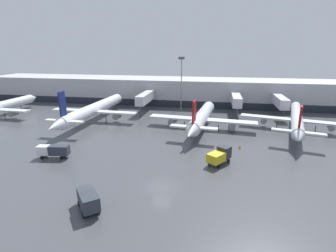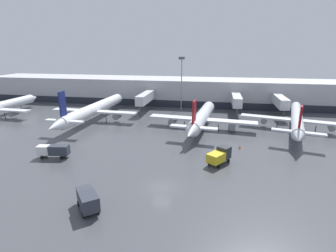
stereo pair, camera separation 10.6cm
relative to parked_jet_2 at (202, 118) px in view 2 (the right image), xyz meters
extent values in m
plane|color=#424449|center=(-3.91, -30.65, -2.85)|extent=(320.00, 320.00, 0.00)
cube|color=#B2B2B7|center=(-3.91, 31.35, 1.65)|extent=(160.00, 16.00, 9.00)
cube|color=#1E232D|center=(-3.91, 23.30, -1.65)|extent=(156.80, 0.10, 2.40)
cube|color=#BCBCC1|center=(9.41, 16.77, 1.75)|extent=(2.60, 13.16, 2.80)
cylinder|color=#3F4247|center=(9.41, 10.79, -1.25)|extent=(0.44, 0.44, 3.20)
cube|color=#BCBCC1|center=(22.00, 16.77, 1.75)|extent=(2.60, 13.17, 2.80)
cylinder|color=#3F4247|center=(22.00, 10.79, -1.25)|extent=(0.44, 0.44, 3.20)
cube|color=#BCBCC1|center=(-18.72, 15.73, 1.75)|extent=(2.60, 15.26, 2.80)
cylinder|color=#3F4247|center=(-18.72, 8.70, -1.25)|extent=(0.44, 0.44, 3.20)
cone|color=silver|center=(-59.31, 16.05, 0.18)|extent=(2.67, 3.08, 2.60)
cylinder|color=slate|center=(-53.66, -0.30, -1.20)|extent=(1.57, 2.88, 1.51)
cylinder|color=#2D2D33|center=(-59.46, 9.64, -1.95)|extent=(0.20, 0.20, 1.79)
cylinder|color=#2D2D33|center=(-56.26, -0.94, -1.95)|extent=(0.20, 0.20, 1.79)
cylinder|color=silver|center=(0.08, 0.73, 0.09)|extent=(5.71, 24.21, 3.18)
cone|color=silver|center=(1.54, 14.41, 0.09)|extent=(3.38, 3.80, 3.02)
cone|color=silver|center=(-1.45, -13.58, 0.09)|extent=(3.36, 5.05, 2.87)
cube|color=silver|center=(0.01, 0.14, -0.54)|extent=(27.20, 5.90, 0.44)
cube|color=silver|center=(-1.09, -10.25, 0.41)|extent=(10.39, 2.79, 0.35)
cube|color=maroon|center=(-1.09, -10.25, 3.64)|extent=(0.65, 2.77, 5.19)
cylinder|color=slate|center=(-7.51, 0.94, -1.51)|extent=(2.10, 3.52, 1.75)
cylinder|color=slate|center=(7.54, -0.67, -1.51)|extent=(2.10, 3.52, 1.75)
cylinder|color=#2D2D33|center=(0.90, 8.49, -2.09)|extent=(0.20, 0.20, 1.51)
cylinder|color=#2D2D33|center=(-4.35, 0.00, -2.09)|extent=(0.20, 0.20, 1.51)
cylinder|color=#2D2D33|center=(4.25, -0.92, -2.09)|extent=(0.20, 0.20, 1.51)
cylinder|color=silver|center=(-29.89, 2.52, 0.53)|extent=(4.15, 31.76, 3.08)
cone|color=silver|center=(-29.29, 20.04, 0.53)|extent=(3.04, 3.49, 2.93)
cone|color=silver|center=(-30.50, -15.62, 0.53)|extent=(2.93, 4.71, 2.77)
cube|color=silver|center=(-29.91, 1.73, -0.09)|extent=(24.64, 3.23, 0.44)
cube|color=silver|center=(-30.38, -12.04, 0.84)|extent=(9.38, 1.66, 0.35)
cube|color=navy|center=(-30.38, -12.04, 4.53)|extent=(0.43, 2.17, 6.15)
cylinder|color=slate|center=(-36.79, 1.96, -1.02)|extent=(1.78, 2.70, 1.69)
cylinder|color=slate|center=(-23.04, 1.50, -1.02)|extent=(1.78, 2.70, 1.69)
cylinder|color=#2D2D33|center=(-29.54, 12.81, -1.85)|extent=(0.20, 0.20, 1.99)
cylinder|color=#2D2D33|center=(-33.87, 1.07, -1.85)|extent=(0.20, 0.20, 1.99)
cylinder|color=#2D2D33|center=(-26.01, 0.81, -1.85)|extent=(0.20, 0.20, 1.99)
cylinder|color=silver|center=(23.20, 3.19, 0.26)|extent=(9.64, 29.55, 2.62)
cone|color=silver|center=(27.10, 19.05, 0.26)|extent=(3.10, 3.39, 2.49)
cone|color=silver|center=(19.19, -13.18, 0.26)|extent=(3.22, 4.37, 2.36)
cube|color=silver|center=(23.03, 2.46, -0.26)|extent=(26.48, 8.82, 0.44)
cube|color=silver|center=(19.94, -10.12, 0.52)|extent=(10.17, 3.80, 0.35)
cube|color=maroon|center=(19.94, -10.12, 3.48)|extent=(0.90, 2.31, 4.87)
cylinder|color=slate|center=(15.78, 4.24, -1.06)|extent=(2.07, 3.07, 1.44)
cylinder|color=slate|center=(30.27, 0.69, -1.06)|extent=(2.07, 3.07, 1.44)
cylinder|color=#2D2D33|center=(25.51, 12.59, -1.88)|extent=(0.20, 0.20, 1.93)
cylinder|color=#2D2D33|center=(18.71, 2.76, -1.88)|extent=(0.20, 0.20, 1.93)
cylinder|color=#2D2D33|center=(26.99, 0.73, -1.88)|extent=(0.20, 0.20, 1.93)
cube|color=gold|center=(3.83, -21.66, -1.37)|extent=(3.45, 3.68, 1.56)
cube|color=#26282D|center=(5.20, -19.66, -1.07)|extent=(2.71, 2.66, 2.16)
cylinder|color=black|center=(4.45, -19.06, -2.50)|extent=(0.60, 0.72, 0.70)
cylinder|color=black|center=(6.03, -20.15, -2.50)|extent=(0.60, 0.72, 0.70)
cylinder|color=black|center=(2.74, -21.55, -2.50)|extent=(0.60, 0.72, 0.70)
cylinder|color=black|center=(4.32, -22.64, -2.50)|extent=(0.60, 0.72, 0.70)
cube|color=#2D333D|center=(-24.67, -23.63, -1.28)|extent=(3.77, 2.16, 1.73)
cube|color=silver|center=(-27.50, -24.07, -1.31)|extent=(2.39, 1.87, 1.67)
cylinder|color=black|center=(-27.48, -24.81, -2.50)|extent=(0.73, 0.35, 0.70)
cylinder|color=black|center=(-27.70, -23.36, -2.50)|extent=(0.73, 0.35, 0.70)
cylinder|color=black|center=(-23.93, -24.26, -2.50)|extent=(0.73, 0.35, 0.70)
cylinder|color=black|center=(-24.16, -22.81, -2.50)|extent=(0.73, 0.35, 0.70)
cube|color=#2D333D|center=(-11.25, -38.49, -1.23)|extent=(3.36, 3.48, 1.84)
cube|color=#333842|center=(-12.70, -36.72, -1.34)|extent=(2.59, 2.56, 1.61)
cylinder|color=black|center=(-13.44, -37.25, -2.50)|extent=(0.64, 0.70, 0.70)
cylinder|color=black|center=(-12.04, -36.09, -2.50)|extent=(0.64, 0.70, 0.70)
cylinder|color=black|center=(-11.63, -39.46, -2.50)|extent=(0.64, 0.70, 0.70)
cylinder|color=black|center=(-10.22, -38.30, -2.50)|extent=(0.64, 0.70, 0.70)
cone|color=orange|center=(8.58, -12.72, -2.47)|extent=(0.50, 0.50, 0.76)
cone|color=orange|center=(-11.40, -37.35, -2.51)|extent=(0.36, 0.36, 0.68)
cylinder|color=gray|center=(-8.00, 20.57, 5.27)|extent=(0.30, 0.30, 16.24)
cube|color=#4C4C51|center=(-8.00, 20.57, 13.79)|extent=(1.80, 1.80, 0.80)
camera|label=1|loc=(3.22, -64.19, 16.67)|focal=28.00mm
camera|label=2|loc=(3.33, -64.18, 16.67)|focal=28.00mm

